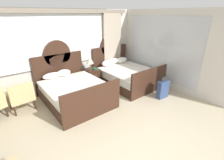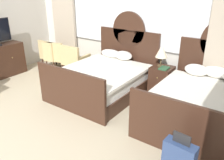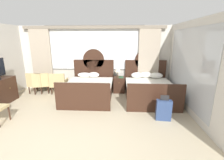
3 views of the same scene
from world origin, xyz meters
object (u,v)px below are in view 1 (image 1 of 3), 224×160
(bed_near_window, at_px, (74,91))
(nightstand_between_beds, at_px, (92,77))
(table_lamp_on_nightstand, at_px, (90,60))
(bed_near_mirror, at_px, (126,75))
(suitcase_on_floor, at_px, (163,89))
(armchair_by_window_left, at_px, (21,96))
(book_on_nightstand, at_px, (95,69))

(bed_near_window, distance_m, nightstand_between_beds, 1.30)
(bed_near_window, distance_m, table_lamp_on_nightstand, 1.42)
(bed_near_window, relative_size, bed_near_mirror, 1.00)
(table_lamp_on_nightstand, relative_size, suitcase_on_floor, 0.71)
(nightstand_between_beds, bearing_deg, suitcase_on_floor, -61.35)
(nightstand_between_beds, relative_size, armchair_by_window_left, 0.76)
(bed_near_window, bearing_deg, suitcase_on_floor, -33.95)
(bed_near_mirror, relative_size, table_lamp_on_nightstand, 4.33)
(nightstand_between_beds, height_order, armchair_by_window_left, armchair_by_window_left)
(suitcase_on_floor, bearing_deg, bed_near_mirror, 94.82)
(bed_near_window, relative_size, suitcase_on_floor, 3.06)
(bed_near_mirror, distance_m, book_on_nightstand, 1.21)
(table_lamp_on_nightstand, distance_m, book_on_nightstand, 0.38)
(bed_near_window, height_order, armchair_by_window_left, bed_near_window)
(bed_near_window, bearing_deg, armchair_by_window_left, 162.64)
(bed_near_window, xyz_separation_m, armchair_by_window_left, (-1.36, 0.42, 0.09))
(table_lamp_on_nightstand, bearing_deg, book_on_nightstand, -40.40)
(bed_near_window, relative_size, table_lamp_on_nightstand, 4.33)
(table_lamp_on_nightstand, distance_m, suitcase_on_floor, 2.72)
(bed_near_mirror, xyz_separation_m, armchair_by_window_left, (-3.56, 0.41, 0.08))
(bed_near_window, bearing_deg, bed_near_mirror, 0.37)
(armchair_by_window_left, bearing_deg, nightstand_between_beds, 6.05)
(book_on_nightstand, height_order, suitcase_on_floor, suitcase_on_floor)
(nightstand_between_beds, height_order, table_lamp_on_nightstand, table_lamp_on_nightstand)
(table_lamp_on_nightstand, bearing_deg, bed_near_mirror, -30.93)
(nightstand_between_beds, bearing_deg, bed_near_mirror, -31.36)
(nightstand_between_beds, bearing_deg, book_on_nightstand, -49.88)
(nightstand_between_beds, bearing_deg, table_lamp_on_nightstand, 157.60)
(bed_near_mirror, height_order, table_lamp_on_nightstand, bed_near_mirror)
(suitcase_on_floor, bearing_deg, armchair_by_window_left, 151.59)
(bed_near_window, distance_m, suitcase_on_floor, 2.82)
(table_lamp_on_nightstand, relative_size, armchair_by_window_left, 0.60)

